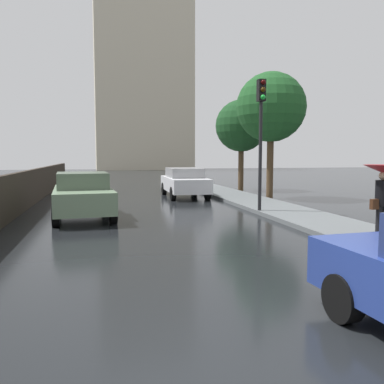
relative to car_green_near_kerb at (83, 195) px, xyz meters
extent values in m
plane|color=black|center=(2.00, -10.36, -0.79)|extent=(120.00, 120.00, 0.00)
cube|color=slate|center=(0.00, -0.02, -0.12)|extent=(2.13, 4.20, 0.69)
cube|color=#4D5C49|center=(0.00, 0.06, 0.48)|extent=(1.75, 2.04, 0.52)
cylinder|color=black|center=(0.94, -1.29, -0.46)|extent=(0.27, 0.66, 0.65)
cylinder|color=black|center=(-0.73, -1.42, -0.46)|extent=(0.27, 0.66, 0.65)
cylinder|color=black|center=(0.73, 1.39, -0.46)|extent=(0.27, 0.66, 0.65)
cylinder|color=black|center=(-0.94, 1.26, -0.46)|extent=(0.27, 0.66, 0.65)
cylinder|color=black|center=(3.54, -9.34, -0.48)|extent=(0.25, 0.63, 0.61)
cube|color=silver|center=(4.69, 6.06, -0.13)|extent=(1.87, 4.54, 0.68)
cube|color=gray|center=(4.69, 6.10, 0.45)|extent=(1.62, 2.46, 0.47)
cylinder|color=black|center=(3.89, 7.56, -0.46)|extent=(0.23, 0.65, 0.64)
cylinder|color=black|center=(5.54, 7.54, -0.46)|extent=(0.23, 0.65, 0.64)
cylinder|color=black|center=(3.84, 4.59, -0.46)|extent=(0.23, 0.65, 0.64)
cylinder|color=black|center=(5.50, 4.56, -0.46)|extent=(0.23, 0.65, 0.64)
cylinder|color=black|center=(7.10, -5.58, -0.26)|extent=(0.14, 0.14, 0.78)
cylinder|color=black|center=(6.92, -5.61, -0.26)|extent=(0.14, 0.14, 0.78)
cylinder|color=black|center=(7.01, -5.59, 0.43)|extent=(0.34, 0.34, 0.60)
sphere|color=tan|center=(7.01, -5.59, 0.84)|extent=(0.21, 0.21, 0.21)
cube|color=#3F2314|center=(6.77, -5.64, 0.18)|extent=(0.21, 0.13, 0.24)
cylinder|color=#4C4C51|center=(7.01, -5.59, 0.73)|extent=(0.02, 0.02, 0.72)
cone|color=maroon|center=(7.01, -5.59, 0.99)|extent=(0.91, 0.91, 0.20)
cylinder|color=black|center=(6.10, -0.37, 1.27)|extent=(0.12, 0.12, 3.83)
cube|color=black|center=(6.10, -0.37, 3.56)|extent=(0.26, 0.26, 0.75)
sphere|color=#360503|center=(6.10, -0.55, 3.81)|extent=(0.17, 0.17, 0.17)
sphere|color=#392405|center=(6.10, -0.55, 3.56)|extent=(0.17, 0.17, 0.17)
sphere|color=green|center=(6.10, -0.55, 3.31)|extent=(0.17, 0.17, 0.17)
cylinder|color=#4C3823|center=(8.51, 4.25, 0.83)|extent=(0.32, 0.32, 3.22)
sphere|color=#1E5123|center=(8.51, 4.25, 3.59)|extent=(3.28, 3.28, 3.28)
cylinder|color=#4C3823|center=(8.72, 8.93, 0.60)|extent=(0.32, 0.32, 2.78)
sphere|color=#19421E|center=(8.72, 8.93, 3.06)|extent=(3.04, 3.04, 3.04)
cube|color=beige|center=(6.93, 49.44, 13.82)|extent=(14.35, 11.80, 29.20)
camera|label=1|loc=(0.61, -13.68, 1.30)|focal=37.52mm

